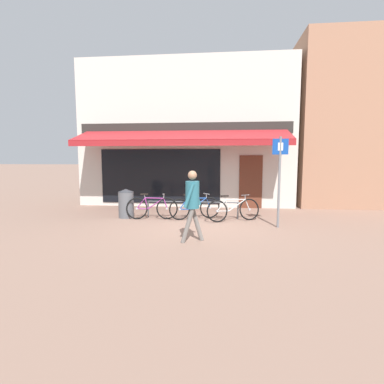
{
  "coord_description": "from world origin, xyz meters",
  "views": [
    {
      "loc": [
        0.79,
        -8.96,
        2.0
      ],
      "look_at": [
        -0.09,
        -0.69,
        1.05
      ],
      "focal_mm": 28.0,
      "sensor_mm": 36.0,
      "label": 1
    }
  ],
  "objects": [
    {
      "name": "neighbour_building",
      "position": [
        7.57,
        5.07,
        3.45
      ],
      "size": [
        7.46,
        4.0,
        6.91
      ],
      "color": "#9E7056",
      "rests_on": "ground_plane"
    },
    {
      "name": "bicycle_silver",
      "position": [
        1.1,
        0.5,
        0.37
      ],
      "size": [
        1.72,
        0.9,
        0.86
      ],
      "rotation": [
        -0.15,
        0.0,
        0.4
      ],
      "color": "black",
      "rests_on": "ground_plane"
    },
    {
      "name": "parking_sign",
      "position": [
        2.36,
        -0.25,
        1.58
      ],
      "size": [
        0.44,
        0.07,
        2.59
      ],
      "color": "slate",
      "rests_on": "ground_plane"
    },
    {
      "name": "bicycle_blue",
      "position": [
        -0.14,
        0.68,
        0.38
      ],
      "size": [
        1.63,
        0.82,
        0.84
      ],
      "rotation": [
        -0.06,
        0.0,
        0.42
      ],
      "color": "black",
      "rests_on": "ground_plane"
    },
    {
      "name": "bike_rack_rail",
      "position": [
        -0.24,
        0.78,
        0.47
      ],
      "size": [
        3.1,
        0.04,
        0.57
      ],
      "color": "#47494F",
      "rests_on": "ground_plane"
    },
    {
      "name": "bicycle_purple",
      "position": [
        -1.55,
        0.53,
        0.38
      ],
      "size": [
        1.7,
        0.52,
        0.86
      ],
      "rotation": [
        -0.12,
        0.0,
        0.12
      ],
      "color": "black",
      "rests_on": "ground_plane"
    },
    {
      "name": "litter_bin",
      "position": [
        -2.46,
        0.67,
        0.49
      ],
      "size": [
        0.52,
        0.52,
        0.97
      ],
      "color": "#515459",
      "rests_on": "ground_plane"
    },
    {
      "name": "pedestrian_adult",
      "position": [
        0.06,
        -1.98,
        1.05
      ],
      "size": [
        0.55,
        0.6,
        1.72
      ],
      "rotation": [
        0.0,
        0.0,
        0.18
      ],
      "color": "slate",
      "rests_on": "ground_plane"
    },
    {
      "name": "shop_front",
      "position": [
        -0.83,
        4.55,
        3.01
      ],
      "size": [
        8.93,
        4.59,
        6.02
      ],
      "color": "beige",
      "rests_on": "ground_plane"
    },
    {
      "name": "ground_plane",
      "position": [
        0.0,
        0.0,
        0.0
      ],
      "size": [
        160.0,
        160.0,
        0.0
      ],
      "primitive_type": "plane",
      "color": "#846656"
    }
  ]
}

